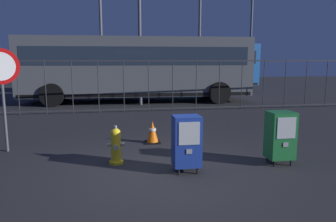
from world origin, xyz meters
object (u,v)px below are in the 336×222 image
object	(u,v)px
bus_near	(137,66)
stop_sign	(1,78)
street_light_near_right	(139,9)
street_light_far_right	(100,10)
fire_hydrant	(116,146)
newspaper_box_secondary	(187,141)
street_light_far_left	(252,14)
bus_far	(176,64)
traffic_cone	(152,132)
newspaper_box_primary	(280,135)
street_light_near_left	(200,6)

from	to	relation	value
bus_near	stop_sign	bearing A→B (deg)	-111.13
street_light_near_right	street_light_far_right	bearing A→B (deg)	130.38
stop_sign	fire_hydrant	bearing A→B (deg)	-27.35
newspaper_box_secondary	street_light_far_left	bearing A→B (deg)	62.40
fire_hydrant	stop_sign	size ratio (longest dim) A/B	0.33
street_light_near_right	street_light_far_right	world-z (taller)	street_light_far_right
street_light_far_left	street_light_far_right	distance (m)	9.53
bus_far	street_light_near_right	distance (m)	6.89
bus_near	bus_far	xyz separation A→B (m)	(2.77, 4.66, 0.00)
newspaper_box_secondary	traffic_cone	xyz separation A→B (m)	(-0.36, 2.12, -0.31)
bus_near	street_light_far_left	world-z (taller)	street_light_far_left
stop_sign	bus_far	xyz separation A→B (m)	(6.20, 12.64, 0.11)
traffic_cone	bus_near	xyz separation A→B (m)	(0.20, 7.77, 1.45)
fire_hydrant	newspaper_box_primary	world-z (taller)	newspaper_box_primary
fire_hydrant	traffic_cone	world-z (taller)	fire_hydrant
street_light_near_right	street_light_far_left	bearing A→B (deg)	34.81
traffic_cone	street_light_far_right	size ratio (longest dim) A/B	0.07
bus_near	street_light_far_left	distance (m)	8.88
stop_sign	traffic_cone	bearing A→B (deg)	3.78
newspaper_box_secondary	street_light_near_left	size ratio (longest dim) A/B	0.12
street_light_near_left	fire_hydrant	bearing A→B (deg)	-112.80
newspaper_box_primary	street_light_near_right	xyz separation A→B (m)	(-1.97, 8.56, 3.56)
fire_hydrant	street_light_near_left	bearing A→B (deg)	67.20
bus_far	bus_near	bearing A→B (deg)	-127.80
traffic_cone	street_light_near_left	distance (m)	10.96
bus_far	street_light_far_left	bearing A→B (deg)	-16.59
stop_sign	street_light_far_left	world-z (taller)	street_light_far_left
stop_sign	street_light_near_left	size ratio (longest dim) A/B	0.27
street_light_near_left	street_light_far_left	world-z (taller)	street_light_far_left
street_light_near_right	newspaper_box_secondary	bearing A→B (deg)	-89.31
newspaper_box_secondary	stop_sign	bearing A→B (deg)	152.06
traffic_cone	street_light_far_left	world-z (taller)	street_light_far_left
street_light_far_right	newspaper_box_primary	bearing A→B (deg)	-70.85
bus_near	street_light_far_right	distance (m)	3.22
fire_hydrant	bus_far	xyz separation A→B (m)	(3.85, 13.86, 1.36)
fire_hydrant	street_light_near_right	world-z (taller)	street_light_near_right
newspaper_box_primary	traffic_cone	distance (m)	2.99
bus_far	street_light_near_left	world-z (taller)	street_light_near_left
newspaper_box_primary	newspaper_box_secondary	bearing A→B (deg)	-175.85
newspaper_box_secondary	traffic_cone	bearing A→B (deg)	99.62
street_light_far_right	street_light_far_left	bearing A→B (deg)	18.87
street_light_far_right	fire_hydrant	bearing A→B (deg)	-86.73
newspaper_box_secondary	street_light_far_left	distance (m)	16.11
newspaper_box_primary	newspaper_box_secondary	xyz separation A→B (m)	(-1.86, -0.14, 0.00)
fire_hydrant	street_light_far_left	distance (m)	16.20
bus_far	newspaper_box_secondary	bearing A→B (deg)	-107.30
fire_hydrant	traffic_cone	xyz separation A→B (m)	(0.88, 1.43, -0.09)
newspaper_box_secondary	street_light_near_left	xyz separation A→B (m)	(3.28, 11.42, 4.21)
street_light_far_right	street_light_near_left	bearing A→B (deg)	8.06
newspaper_box_primary	traffic_cone	world-z (taller)	newspaper_box_primary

